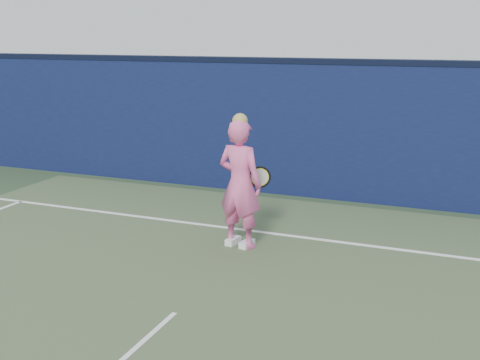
% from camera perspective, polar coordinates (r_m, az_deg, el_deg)
% --- Properties ---
extents(ground, '(80.00, 80.00, 0.00)m').
position_cam_1_polar(ground, '(6.15, -10.72, -16.20)').
color(ground, '#253A24').
rests_on(ground, ground).
extents(backstop_wall, '(24.00, 0.40, 2.50)m').
position_cam_1_polar(backstop_wall, '(11.48, 6.61, 4.65)').
color(backstop_wall, '#0D113B').
rests_on(backstop_wall, ground).
extents(wall_cap, '(24.00, 0.42, 0.10)m').
position_cam_1_polar(wall_cap, '(11.35, 6.79, 11.14)').
color(wall_cap, black).
rests_on(wall_cap, backstop_wall).
extents(player, '(0.75, 0.56, 1.96)m').
position_cam_1_polar(player, '(8.64, 0.00, -0.34)').
color(player, pink).
rests_on(player, ground).
extents(racket, '(0.62, 0.20, 0.33)m').
position_cam_1_polar(racket, '(9.05, 1.70, 0.23)').
color(racket, black).
rests_on(racket, ground).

